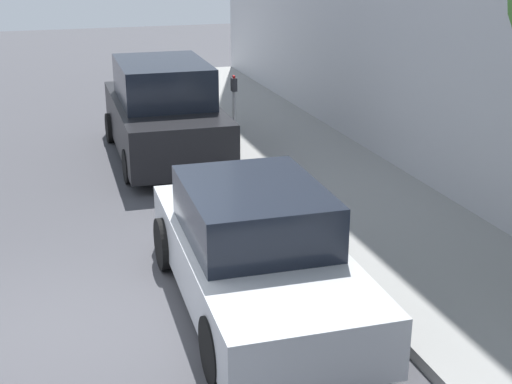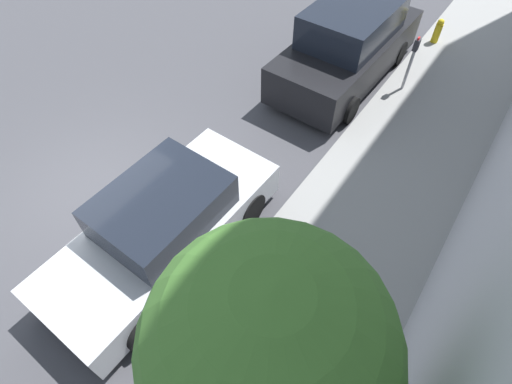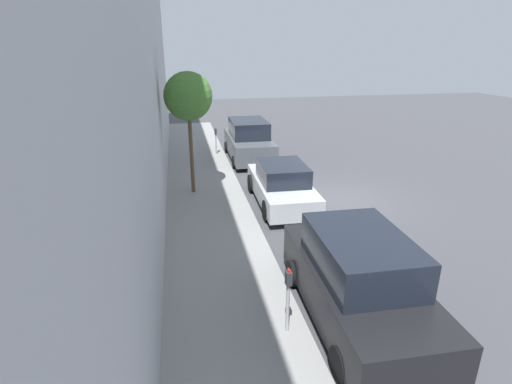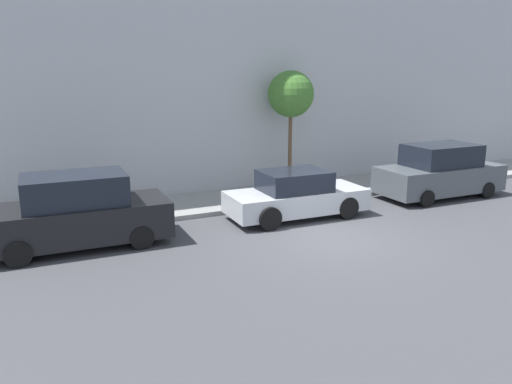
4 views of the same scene
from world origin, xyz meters
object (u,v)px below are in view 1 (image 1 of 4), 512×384
(parked_sedan_second, at_px, (255,251))
(parked_suv_third, at_px, (164,113))
(parking_meter_far, at_px, (234,101))
(fire_hydrant, at_px, (202,100))

(parked_sedan_second, relative_size, parked_suv_third, 0.94)
(parking_meter_far, relative_size, fire_hydrant, 2.04)
(parked_sedan_second, xyz_separation_m, parking_meter_far, (1.69, 6.92, 0.29))
(parked_suv_third, relative_size, parking_meter_far, 3.43)
(parked_suv_third, xyz_separation_m, parking_meter_far, (1.57, 0.27, 0.08))
(parked_sedan_second, relative_size, parking_meter_far, 3.22)
(parked_sedan_second, bearing_deg, parking_meter_far, 76.31)
(parked_sedan_second, relative_size, fire_hydrant, 6.58)
(parked_suv_third, xyz_separation_m, fire_hydrant, (1.47, 2.92, -0.44))
(parked_sedan_second, xyz_separation_m, fire_hydrant, (1.59, 9.58, -0.23))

